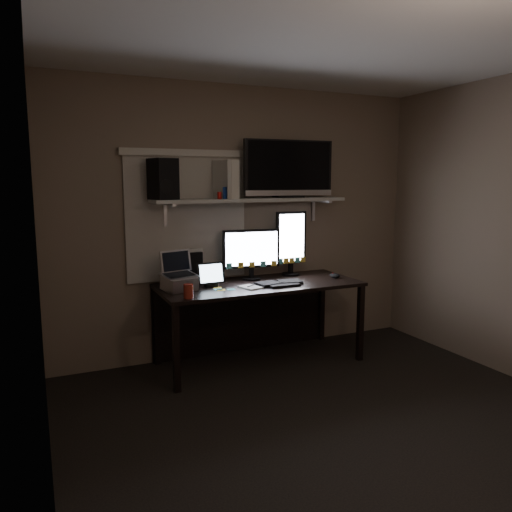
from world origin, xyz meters
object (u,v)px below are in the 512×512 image
monitor_portrait (291,243)px  tablet (211,275)px  keyboard (279,283)px  game_console (226,179)px  mouse (335,276)px  tv (289,169)px  laptop (179,272)px  cup (188,291)px  desk (254,300)px  monitor_landscape (251,254)px  speaker (163,179)px

monitor_portrait → tablet: (-0.89, -0.20, -0.21)m
keyboard → game_console: size_ratio=1.27×
mouse → tv: tv is taller
laptop → cup: laptop is taller
game_console → desk: bearing=-35.7°
mouse → game_console: 1.36m
desk → cup: cup is taller
desk → game_console: game_console is taller
laptop → tablet: bearing=-9.6°
monitor_landscape → cup: (-0.74, -0.48, -0.18)m
monitor_portrait → cup: (-1.18, -0.53, -0.26)m
monitor_landscape → tablet: size_ratio=2.21×
mouse → game_console: game_console is taller
cup → game_console: 1.11m
keyboard → speaker: speaker is taller
laptop → game_console: size_ratio=0.95×
speaker → laptop: bearing=-84.2°
tablet → mouse: bearing=-7.9°
mouse → cup: size_ratio=1.06×
desk → cup: bearing=-151.0°
tablet → speaker: size_ratio=0.72×
desk → tablet: (-0.45, -0.09, 0.28)m
game_console → laptop: bearing=-174.6°
desk → tv: 1.26m
mouse → cup: cup is taller
tv → game_console: size_ratio=2.63×
laptop → speaker: size_ratio=0.94×
mouse → laptop: bearing=172.5°
monitor_landscape → speaker: bearing=-175.3°
desk → keyboard: bearing=-58.3°
monitor_landscape → monitor_portrait: bearing=12.0°
tablet → game_console: size_ratio=0.73×
monitor_portrait → game_console: size_ratio=1.87×
tv → tablet: bearing=-166.3°
monitor_landscape → keyboard: (0.14, -0.30, -0.23)m
desk → tv: bearing=11.8°
speaker → cup: bearing=-97.6°
monitor_landscape → laptop: bearing=-161.0°
mouse → laptop: (-1.49, 0.06, 0.14)m
game_console → mouse: bearing=-31.2°
tv → laptop: bearing=-167.7°
monitor_portrait → laptop: (-1.17, -0.23, -0.15)m
keyboard → tv: bearing=51.1°
keyboard → laptop: 0.89m
laptop → game_console: 0.93m
mouse → tablet: tablet is taller
keyboard → cup: 0.90m
tablet → monitor_landscape: bearing=15.0°
monitor_portrait → laptop: 1.20m
monitor_portrait → tablet: 0.93m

